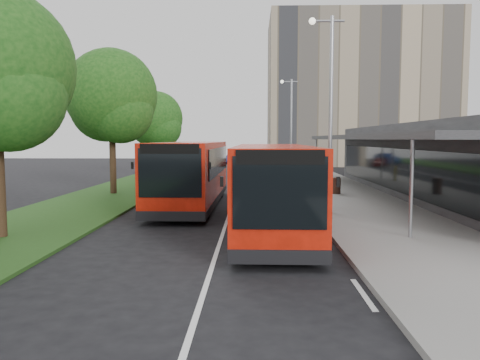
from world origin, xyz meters
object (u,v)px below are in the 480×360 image
(lamp_post_far, at_px, (290,121))
(car_far, at_px, (234,158))
(bollard, at_px, (313,173))
(lamp_post_near, at_px, (329,102))
(litter_bin, at_px, (336,186))
(tree_mid, at_px, (111,101))
(bus_second, at_px, (191,174))
(bus_main, at_px, (272,187))
(car_near, at_px, (255,162))
(tree_far, at_px, (156,122))

(lamp_post_far, bearing_deg, car_far, 104.44)
(bollard, distance_m, car_far, 27.87)
(lamp_post_near, height_order, lamp_post_far, same)
(litter_bin, relative_size, car_far, 0.21)
(tree_mid, xyz_separation_m, bus_second, (5.11, -4.52, -3.78))
(lamp_post_near, height_order, car_far, lamp_post_near)
(bus_main, bearing_deg, lamp_post_far, 84.52)
(lamp_post_far, bearing_deg, bus_second, -109.02)
(lamp_post_near, relative_size, car_far, 1.92)
(tree_mid, bearing_deg, bus_main, -50.06)
(lamp_post_near, bearing_deg, bus_second, 157.18)
(lamp_post_near, bearing_deg, bollard, 85.03)
(lamp_post_near, bearing_deg, car_far, 97.69)
(bollard, bearing_deg, lamp_post_far, 105.00)
(car_far, bearing_deg, lamp_post_far, -58.18)
(litter_bin, xyz_separation_m, car_far, (-7.23, 35.42, 0.10))
(lamp_post_near, xyz_separation_m, bollard, (1.31, 15.10, -4.02))
(bollard, relative_size, car_near, 0.33)
(tree_far, distance_m, car_far, 23.98)
(bus_second, bearing_deg, lamp_post_far, 71.65)
(lamp_post_far, bearing_deg, lamp_post_near, -90.00)
(tree_far, relative_size, lamp_post_near, 0.89)
(tree_far, xyz_separation_m, lamp_post_near, (11.13, -19.05, 0.12))
(bus_main, height_order, car_far, bus_main)
(car_near, bearing_deg, bus_second, -118.07)
(bus_main, bearing_deg, car_near, 91.15)
(lamp_post_near, distance_m, litter_bin, 7.98)
(bus_main, xyz_separation_m, bus_second, (-3.60, 5.88, 0.04))
(tree_far, distance_m, litter_bin, 18.18)
(lamp_post_far, bearing_deg, car_near, 100.87)
(tree_far, height_order, bollard, tree_far)
(bus_main, distance_m, car_far, 45.54)
(lamp_post_far, relative_size, bus_second, 0.74)
(lamp_post_near, bearing_deg, lamp_post_far, 90.00)
(tree_far, distance_m, lamp_post_far, 11.17)
(lamp_post_near, bearing_deg, litter_bin, 76.90)
(tree_far, xyz_separation_m, car_near, (8.24, 16.00, -4.02))
(litter_bin, bearing_deg, car_far, 101.54)
(litter_bin, distance_m, bollard, 8.45)
(tree_mid, distance_m, lamp_post_near, 13.19)
(car_near, relative_size, car_far, 0.80)
(tree_mid, bearing_deg, lamp_post_far, 49.32)
(lamp_post_near, bearing_deg, bus_main, -125.93)
(tree_mid, bearing_deg, tree_far, 90.00)
(bus_second, xyz_separation_m, litter_bin, (7.57, 4.12, -0.97))
(litter_bin, relative_size, car_near, 0.26)
(tree_mid, distance_m, car_far, 35.75)
(litter_bin, bearing_deg, lamp_post_near, -103.10)
(tree_mid, bearing_deg, car_far, 81.16)
(tree_mid, height_order, car_far, tree_mid)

